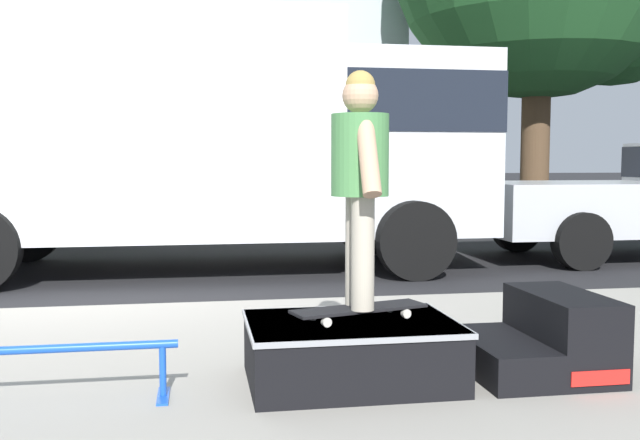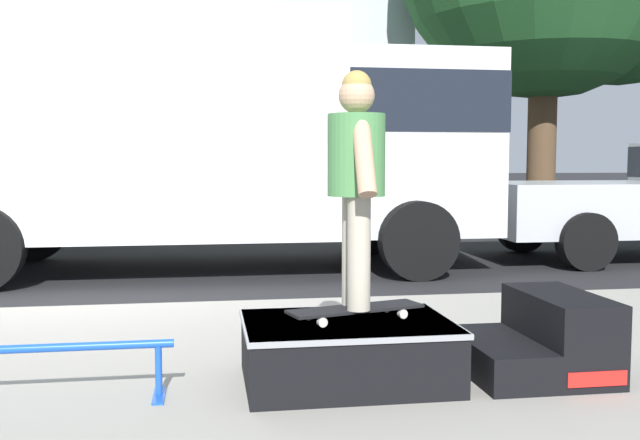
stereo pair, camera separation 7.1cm
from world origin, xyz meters
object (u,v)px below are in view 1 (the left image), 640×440
Objects in this scene: grind_rail at (51,360)px; skateboard at (359,309)px; box_truck at (205,132)px; skate_box at (351,349)px; skater_kid at (360,169)px; kicker_ramp at (543,340)px.

skateboard is at bearing 4.12° from grind_rail.
grind_rail is 0.18× the size of box_truck.
skate_box is 1.43× the size of skateboard.
skater_kid is (0.00, -0.00, 0.78)m from skateboard.
grind_rail is 5.50m from box_truck.
skateboard reaches higher than grind_rail.
box_truck is at bearing 98.49° from skater_kid.
kicker_ramp is (1.14, -0.00, 0.00)m from skate_box.
skateboard reaches higher than skate_box.
box_truck reaches higher than skateboard.
kicker_ramp is 0.12× the size of box_truck.
kicker_ramp is at bearing -0.02° from skate_box.
skateboard is 5.33m from box_truck.
skate_box is at bearing 3.21° from grind_rail.
skate_box is at bearing -151.05° from skateboard.
grind_rail is 1.89m from skater_kid.
skater_kid is at bearing 4.12° from grind_rail.
skate_box is 0.91× the size of grind_rail.
box_truck is at bearing 98.49° from skateboard.
skateboard is 0.78m from skater_kid.
skate_box is at bearing -151.05° from skater_kid.
kicker_ramp is 1.11m from skateboard.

